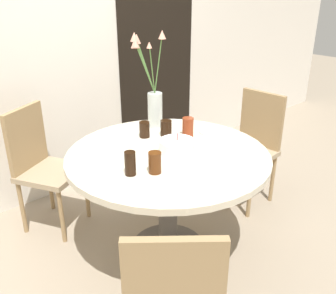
% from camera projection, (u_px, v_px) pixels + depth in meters
% --- Properties ---
extents(ground_plane, '(16.00, 16.00, 0.00)m').
position_uv_depth(ground_plane, '(168.00, 249.00, 2.65)').
color(ground_plane, gray).
extents(wall_back, '(8.00, 0.05, 2.60)m').
position_uv_depth(wall_back, '(63.00, 41.00, 2.99)').
color(wall_back, silver).
rests_on(wall_back, ground_plane).
extents(doorway_panel, '(0.90, 0.01, 2.05)m').
position_uv_depth(doorway_panel, '(157.00, 61.00, 3.66)').
color(doorway_panel, black).
rests_on(doorway_panel, ground_plane).
extents(dining_table, '(1.28, 1.28, 0.75)m').
position_uv_depth(dining_table, '(168.00, 172.00, 2.40)').
color(dining_table, beige).
rests_on(dining_table, ground_plane).
extents(chair_far_back, '(0.54, 0.54, 0.93)m').
position_uv_depth(chair_far_back, '(41.00, 161.00, 2.74)').
color(chair_far_back, '#9E896B').
rests_on(chair_far_back, ground_plane).
extents(chair_near_front, '(0.42, 0.42, 0.93)m').
position_uv_depth(chair_near_front, '(253.00, 142.00, 3.07)').
color(chair_near_front, '#9E896B').
rests_on(chair_near_front, ground_plane).
extents(birthday_cake, '(0.22, 0.22, 0.12)m').
position_uv_depth(birthday_cake, '(177.00, 146.00, 2.34)').
color(birthday_cake, white).
rests_on(birthday_cake, dining_table).
extents(flower_vase, '(0.22, 0.23, 0.69)m').
position_uv_depth(flower_vase, '(152.00, 92.00, 2.67)').
color(flower_vase, silver).
rests_on(flower_vase, dining_table).
extents(side_plate, '(0.20, 0.20, 0.01)m').
position_uv_depth(side_plate, '(212.00, 131.00, 2.67)').
color(side_plate, silver).
rests_on(side_plate, dining_table).
extents(drink_glass_0, '(0.07, 0.07, 0.12)m').
position_uv_depth(drink_glass_0, '(155.00, 163.00, 2.08)').
color(drink_glass_0, '#51280F').
rests_on(drink_glass_0, dining_table).
extents(drink_glass_1, '(0.06, 0.06, 0.14)m').
position_uv_depth(drink_glass_1, '(130.00, 163.00, 2.05)').
color(drink_glass_1, black).
rests_on(drink_glass_1, dining_table).
extents(drink_glass_2, '(0.08, 0.08, 0.11)m').
position_uv_depth(drink_glass_2, '(166.00, 128.00, 2.59)').
color(drink_glass_2, black).
rests_on(drink_glass_2, dining_table).
extents(drink_glass_3, '(0.07, 0.07, 0.11)m').
position_uv_depth(drink_glass_3, '(144.00, 130.00, 2.56)').
color(drink_glass_3, black).
rests_on(drink_glass_3, dining_table).
extents(drink_glass_4, '(0.08, 0.08, 0.13)m').
position_uv_depth(drink_glass_4, '(188.00, 127.00, 2.57)').
color(drink_glass_4, maroon).
rests_on(drink_glass_4, dining_table).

